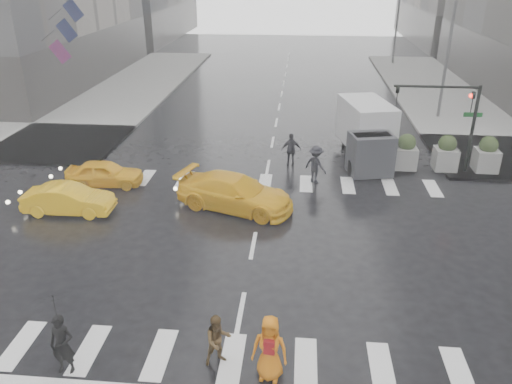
# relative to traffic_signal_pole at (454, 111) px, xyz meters

# --- Properties ---
(ground) EXTENTS (120.00, 120.00, 0.00)m
(ground) POSITION_rel_traffic_signal_pole_xyz_m (-9.01, -8.01, -3.22)
(ground) COLOR black
(ground) RESTS_ON ground
(sidewalk_nw) EXTENTS (35.00, 35.00, 0.15)m
(sidewalk_nw) POSITION_rel_traffic_signal_pole_xyz_m (-28.51, 9.49, -3.14)
(sidewalk_nw) COLOR slate
(sidewalk_nw) RESTS_ON ground
(road_markings) EXTENTS (18.00, 48.00, 0.01)m
(road_markings) POSITION_rel_traffic_signal_pole_xyz_m (-9.01, -8.01, -3.21)
(road_markings) COLOR silver
(road_markings) RESTS_ON ground
(traffic_signal_pole) EXTENTS (4.45, 0.42, 4.50)m
(traffic_signal_pole) POSITION_rel_traffic_signal_pole_xyz_m (0.00, 0.00, 0.00)
(traffic_signal_pole) COLOR black
(traffic_signal_pole) RESTS_ON ground
(street_lamp_near) EXTENTS (2.15, 0.22, 9.00)m
(street_lamp_near) POSITION_rel_traffic_signal_pole_xyz_m (1.86, 9.99, 1.73)
(street_lamp_near) COLOR #59595B
(street_lamp_near) RESTS_ON ground
(street_lamp_far) EXTENTS (2.15, 0.22, 9.00)m
(street_lamp_far) POSITION_rel_traffic_signal_pole_xyz_m (1.86, 29.99, 1.73)
(street_lamp_far) COLOR #59595B
(street_lamp_far) RESTS_ON ground
(planter_west) EXTENTS (1.10, 1.10, 1.80)m
(planter_west) POSITION_rel_traffic_signal_pole_xyz_m (-2.01, 0.19, -2.23)
(planter_west) COLOR slate
(planter_west) RESTS_ON ground
(planter_mid) EXTENTS (1.10, 1.10, 1.80)m
(planter_mid) POSITION_rel_traffic_signal_pole_xyz_m (-0.01, 0.19, -2.23)
(planter_mid) COLOR slate
(planter_mid) RESTS_ON ground
(planter_east) EXTENTS (1.10, 1.10, 1.80)m
(planter_east) POSITION_rel_traffic_signal_pole_xyz_m (1.99, 0.19, -2.23)
(planter_east) COLOR slate
(planter_east) RESTS_ON ground
(flag_cluster) EXTENTS (2.87, 3.06, 4.69)m
(flag_cluster) POSITION_rel_traffic_signal_pole_xyz_m (-24.09, 10.49, 2.42)
(flag_cluster) COLOR #59595B
(flag_cluster) RESTS_ON ground
(pedestrian_black) EXTENTS (0.97, 0.99, 2.43)m
(pedestrian_black) POSITION_rel_traffic_signal_pole_xyz_m (-13.27, -14.81, -1.63)
(pedestrian_black) COLOR black
(pedestrian_black) RESTS_ON ground
(pedestrian_brown) EXTENTS (0.90, 0.83, 1.50)m
(pedestrian_brown) POSITION_rel_traffic_signal_pole_xyz_m (-9.34, -14.13, -2.47)
(pedestrian_brown) COLOR #473319
(pedestrian_brown) RESTS_ON ground
(pedestrian_orange) EXTENTS (0.98, 0.69, 1.88)m
(pedestrian_orange) POSITION_rel_traffic_signal_pole_xyz_m (-7.95, -14.53, -2.28)
(pedestrian_orange) COLOR #CE6B0E
(pedestrian_orange) RESTS_ON ground
(pedestrian_far_a) EXTENTS (1.12, 0.77, 1.78)m
(pedestrian_far_a) POSITION_rel_traffic_signal_pole_xyz_m (-7.81, 0.25, -2.33)
(pedestrian_far_a) COLOR black
(pedestrian_far_a) RESTS_ON ground
(pedestrian_far_b) EXTENTS (1.36, 1.27, 1.86)m
(pedestrian_far_b) POSITION_rel_traffic_signal_pole_xyz_m (-6.59, -1.83, -2.29)
(pedestrian_far_b) COLOR black
(pedestrian_far_b) RESTS_ON ground
(taxi_front) EXTENTS (3.69, 1.72, 1.22)m
(taxi_front) POSITION_rel_traffic_signal_pole_xyz_m (-16.62, -3.06, -2.60)
(taxi_front) COLOR #FFB80D
(taxi_front) RESTS_ON ground
(taxi_mid) EXTENTS (3.80, 1.38, 1.25)m
(taxi_mid) POSITION_rel_traffic_signal_pole_xyz_m (-17.09, -6.01, -2.59)
(taxi_mid) COLOR #FFB80D
(taxi_mid) RESTS_ON ground
(taxi_rear) EXTENTS (4.96, 3.38, 1.49)m
(taxi_rear) POSITION_rel_traffic_signal_pole_xyz_m (-10.09, -4.94, -2.47)
(taxi_rear) COLOR #FFB80D
(taxi_rear) RESTS_ON ground
(box_truck) EXTENTS (2.13, 5.68, 3.02)m
(box_truck) POSITION_rel_traffic_signal_pole_xyz_m (-3.87, 1.48, -1.61)
(box_truck) COLOR #BDBDBF
(box_truck) RESTS_ON ground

